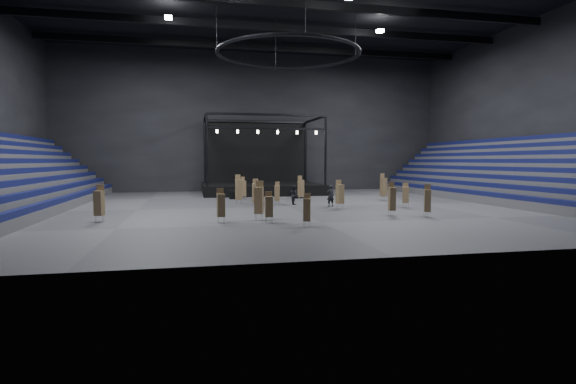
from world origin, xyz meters
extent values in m
plane|color=#444446|center=(0.00, 0.00, 0.00)|extent=(50.00, 50.00, 0.00)
cube|color=black|center=(0.00, 21.00, 9.00)|extent=(50.00, 0.20, 18.00)
cube|color=black|center=(0.00, -21.00, 9.00)|extent=(50.00, 0.20, 18.00)
cube|color=black|center=(25.00, 0.00, 9.00)|extent=(0.20, 42.00, 18.00)
cube|color=#4B4B4E|center=(-21.40, 0.00, 0.38)|extent=(7.20, 40.00, 0.75)
cube|color=#0D113C|center=(-18.12, 0.00, 0.95)|extent=(0.59, 40.00, 0.40)
cube|color=#4B4B4E|center=(-21.85, 0.00, 0.75)|extent=(6.30, 40.00, 1.50)
cube|color=#0D113C|center=(-19.02, 0.00, 1.70)|extent=(0.59, 40.00, 0.40)
cube|color=#4B4B4E|center=(-22.30, 0.00, 1.12)|extent=(5.40, 40.00, 2.25)
cube|color=#0D113C|center=(-19.91, 0.00, 2.45)|extent=(0.59, 40.00, 0.40)
cube|color=#0D113C|center=(-20.82, 0.00, 3.20)|extent=(0.59, 40.00, 0.40)
cube|color=#0D113C|center=(-21.71, 0.00, 3.95)|extent=(0.59, 40.00, 0.40)
cube|color=#4B4B4E|center=(21.40, 0.00, 0.38)|extent=(7.20, 40.00, 0.75)
cube|color=#0D113C|center=(18.12, 0.00, 0.95)|extent=(0.59, 40.00, 0.40)
cube|color=#4B4B4E|center=(21.85, 0.00, 0.75)|extent=(6.30, 40.00, 1.50)
cube|color=#0D113C|center=(19.02, 0.00, 1.70)|extent=(0.59, 40.00, 0.40)
cube|color=#4B4B4E|center=(22.30, 0.00, 1.12)|extent=(5.40, 40.00, 2.25)
cube|color=#0D113C|center=(19.91, 0.00, 2.45)|extent=(0.59, 40.00, 0.40)
cube|color=#4B4B4E|center=(22.75, 0.00, 1.50)|extent=(4.50, 40.00, 3.00)
cube|color=#0D113C|center=(20.82, 0.00, 3.20)|extent=(0.59, 40.00, 0.40)
cube|color=#4B4B4E|center=(23.20, 0.00, 1.88)|extent=(3.60, 40.00, 3.75)
cube|color=#0D113C|center=(21.71, 0.00, 3.95)|extent=(0.59, 40.00, 0.40)
cube|color=#4B4B4E|center=(23.65, 0.00, 2.25)|extent=(2.70, 40.00, 4.50)
cube|color=#0D113C|center=(22.61, 0.00, 4.70)|extent=(0.59, 40.00, 0.40)
cube|color=#4B4B4E|center=(24.10, 0.00, 2.62)|extent=(1.80, 40.00, 5.25)
cube|color=#0D113C|center=(23.52, 0.00, 5.45)|extent=(0.59, 40.00, 0.40)
cube|color=#4B4B4E|center=(24.55, 0.00, 3.00)|extent=(0.90, 40.00, 6.00)
cube|color=#0D113C|center=(24.41, 0.00, 6.20)|extent=(0.59, 40.00, 0.40)
cube|color=black|center=(0.00, 15.50, 0.60)|extent=(14.00, 10.00, 1.20)
cube|color=black|center=(0.00, 20.30, 5.20)|extent=(13.30, 0.30, 8.00)
cylinder|color=black|center=(-6.60, 10.90, 5.10)|extent=(0.24, 0.24, 7.80)
cylinder|color=black|center=(-6.60, 20.10, 5.10)|extent=(0.24, 0.24, 7.80)
cylinder|color=black|center=(6.60, 10.90, 5.10)|extent=(0.24, 0.24, 7.80)
cylinder|color=black|center=(6.60, 20.10, 5.10)|extent=(0.24, 0.24, 7.80)
cube|color=black|center=(0.00, 10.90, 9.00)|extent=(13.40, 0.25, 0.25)
cube|color=black|center=(0.00, 20.10, 9.00)|extent=(13.40, 0.25, 0.25)
cube|color=black|center=(0.00, 10.90, 7.50)|extent=(13.40, 0.20, 0.20)
cylinder|color=white|center=(-5.50, 10.90, 7.10)|extent=(0.24, 0.24, 0.35)
cylinder|color=white|center=(-3.30, 10.90, 7.10)|extent=(0.24, 0.24, 0.35)
cylinder|color=white|center=(-1.10, 10.90, 7.10)|extent=(0.24, 0.24, 0.35)
cylinder|color=white|center=(1.10, 10.90, 7.10)|extent=(0.24, 0.24, 0.35)
cylinder|color=white|center=(3.30, 10.90, 7.10)|extent=(0.24, 0.24, 0.35)
cylinder|color=white|center=(5.50, 10.90, 7.10)|extent=(0.24, 0.24, 0.35)
torus|color=black|center=(0.00, 0.00, 13.00)|extent=(12.30, 12.30, 0.30)
cylinder|color=black|center=(6.00, 0.00, 15.50)|extent=(0.04, 0.04, 5.00)
cylinder|color=black|center=(0.00, 6.00, 15.50)|extent=(0.04, 0.04, 5.00)
cylinder|color=black|center=(-6.00, 0.00, 15.50)|extent=(0.04, 0.04, 5.00)
cube|color=black|center=(0.00, 0.00, 17.20)|extent=(49.00, 0.35, 0.70)
cube|color=black|center=(0.00, 7.00, 17.20)|extent=(49.00, 0.35, 0.70)
cube|color=black|center=(0.00, 15.00, 17.20)|extent=(49.00, 0.35, 0.70)
cube|color=white|center=(-10.00, 4.00, 16.60)|extent=(0.60, 0.60, 0.25)
cube|color=white|center=(10.00, 4.00, 16.60)|extent=(0.60, 0.60, 0.25)
cube|color=black|center=(-3.79, 8.50, 0.43)|extent=(1.34, 0.78, 0.85)
cube|color=black|center=(2.74, 7.99, 0.41)|extent=(1.30, 0.77, 0.82)
cube|color=black|center=(3.21, 9.50, 0.42)|extent=(1.38, 0.91, 0.84)
cylinder|color=silver|center=(9.25, -3.31, 0.21)|extent=(0.03, 0.03, 0.42)
cylinder|color=silver|center=(9.25, -2.91, 0.21)|extent=(0.03, 0.03, 0.42)
cylinder|color=silver|center=(9.65, -3.31, 0.21)|extent=(0.03, 0.03, 0.42)
cylinder|color=silver|center=(9.65, -2.91, 0.21)|extent=(0.03, 0.03, 0.42)
cube|color=olive|center=(9.45, -3.11, 1.09)|extent=(0.65, 0.65, 1.35)
cube|color=olive|center=(9.53, -2.92, 1.72)|extent=(0.47, 0.23, 0.74)
cylinder|color=silver|center=(-4.22, 2.72, 0.21)|extent=(0.03, 0.03, 0.42)
cylinder|color=silver|center=(-4.22, 3.11, 0.21)|extent=(0.03, 0.03, 0.42)
cylinder|color=silver|center=(-3.82, 2.72, 0.21)|extent=(0.03, 0.03, 0.42)
cylinder|color=silver|center=(-3.82, 3.11, 0.21)|extent=(0.03, 0.03, 0.42)
cube|color=olive|center=(-4.02, 2.92, 1.33)|extent=(0.58, 0.58, 1.83)
cube|color=olive|center=(-4.05, 3.12, 2.20)|extent=(0.48, 0.14, 1.01)
cylinder|color=silver|center=(-1.55, -12.16, 0.17)|extent=(0.03, 0.03, 0.34)
cylinder|color=silver|center=(-1.55, -11.84, 0.17)|extent=(0.03, 0.03, 0.34)
cylinder|color=silver|center=(-1.22, -12.16, 0.17)|extent=(0.03, 0.03, 0.34)
cylinder|color=silver|center=(-1.22, -11.84, 0.17)|extent=(0.03, 0.03, 0.34)
cube|color=olive|center=(-1.38, -12.00, 1.02)|extent=(0.53, 0.53, 1.35)
cube|color=olive|center=(-1.32, -11.84, 1.64)|extent=(0.39, 0.19, 0.74)
cylinder|color=silver|center=(-3.55, -10.15, 0.20)|extent=(0.03, 0.03, 0.40)
cylinder|color=silver|center=(-3.55, -9.77, 0.20)|extent=(0.03, 0.03, 0.40)
cylinder|color=silver|center=(-3.17, -10.15, 0.20)|extent=(0.03, 0.03, 0.40)
cylinder|color=silver|center=(-3.17, -9.77, 0.20)|extent=(0.03, 0.03, 0.40)
cube|color=olive|center=(-3.36, -9.96, 1.06)|extent=(0.51, 0.51, 1.31)
cube|color=olive|center=(-3.35, -9.76, 1.66)|extent=(0.46, 0.09, 0.72)
cylinder|color=silver|center=(7.94, -9.30, 0.18)|extent=(0.03, 0.03, 0.36)
cylinder|color=silver|center=(7.94, -8.96, 0.18)|extent=(0.03, 0.03, 0.36)
cylinder|color=silver|center=(8.29, -9.30, 0.18)|extent=(0.03, 0.03, 0.36)
cylinder|color=silver|center=(8.29, -8.96, 0.18)|extent=(0.03, 0.03, 0.36)
cube|color=olive|center=(8.12, -9.13, 1.15)|extent=(0.57, 0.57, 1.57)
cube|color=olive|center=(8.19, -8.96, 1.88)|extent=(0.40, 0.21, 0.86)
cylinder|color=silver|center=(2.15, 4.84, 0.20)|extent=(0.03, 0.03, 0.41)
cylinder|color=silver|center=(2.15, 5.23, 0.20)|extent=(0.03, 0.03, 0.41)
cylinder|color=silver|center=(2.54, 4.84, 0.20)|extent=(0.03, 0.03, 0.41)
cylinder|color=silver|center=(2.54, 5.23, 0.20)|extent=(0.03, 0.03, 0.41)
cube|color=olive|center=(2.34, 5.04, 1.24)|extent=(0.63, 0.63, 1.67)
cube|color=olive|center=(2.27, 5.23, 2.03)|extent=(0.46, 0.22, 0.92)
cylinder|color=silver|center=(-14.20, -7.45, 0.22)|extent=(0.03, 0.03, 0.43)
cylinder|color=silver|center=(-14.20, -7.04, 0.22)|extent=(0.03, 0.03, 0.43)
cylinder|color=silver|center=(-13.80, -7.45, 0.22)|extent=(0.03, 0.03, 0.43)
cylinder|color=silver|center=(-13.80, -7.04, 0.22)|extent=(0.03, 0.03, 0.43)
cube|color=olive|center=(-14.00, -7.25, 1.23)|extent=(0.65, 0.65, 1.61)
cube|color=olive|center=(-13.94, -7.04, 1.99)|extent=(0.49, 0.21, 0.88)
cylinder|color=silver|center=(5.84, -8.02, 0.18)|extent=(0.03, 0.03, 0.37)
cylinder|color=silver|center=(5.84, -7.68, 0.18)|extent=(0.03, 0.03, 0.37)
cylinder|color=silver|center=(6.19, -8.02, 0.18)|extent=(0.03, 0.03, 0.37)
cylinder|color=silver|center=(6.19, -7.68, 0.18)|extent=(0.03, 0.03, 0.37)
cube|color=olive|center=(6.02, -7.85, 1.20)|extent=(0.47, 0.47, 1.67)
cube|color=olive|center=(6.03, -7.67, 1.99)|extent=(0.43, 0.09, 0.92)
cylinder|color=silver|center=(-6.52, -9.42, 0.20)|extent=(0.03, 0.03, 0.39)
cylinder|color=silver|center=(-6.52, -9.05, 0.20)|extent=(0.03, 0.03, 0.39)
cylinder|color=silver|center=(-6.15, -9.42, 0.20)|extent=(0.03, 0.03, 0.39)
cylinder|color=silver|center=(-6.15, -9.05, 0.20)|extent=(0.03, 0.03, 0.39)
cube|color=olive|center=(-6.33, -9.23, 1.13)|extent=(0.52, 0.52, 1.47)
cube|color=olive|center=(-6.36, -9.04, 1.81)|extent=(0.46, 0.11, 0.81)
cylinder|color=silver|center=(3.52, -3.09, 0.22)|extent=(0.03, 0.03, 0.44)
cylinder|color=silver|center=(3.52, -2.67, 0.22)|extent=(0.03, 0.03, 0.44)
cylinder|color=silver|center=(3.94, -3.09, 0.22)|extent=(0.03, 0.03, 0.44)
cylinder|color=silver|center=(3.94, -2.67, 0.22)|extent=(0.03, 0.03, 0.44)
cube|color=olive|center=(3.73, -2.88, 1.23)|extent=(0.65, 0.65, 1.57)
cube|color=olive|center=(3.67, -2.67, 1.96)|extent=(0.51, 0.19, 0.86)
cylinder|color=silver|center=(-4.00, -8.75, 0.23)|extent=(0.03, 0.03, 0.45)
cylinder|color=silver|center=(-4.00, -8.32, 0.23)|extent=(0.03, 0.03, 0.45)
cylinder|color=silver|center=(-3.58, -8.75, 0.23)|extent=(0.03, 0.03, 0.45)
cylinder|color=silver|center=(-3.58, -8.32, 0.23)|extent=(0.03, 0.03, 0.45)
cube|color=olive|center=(-3.79, -8.54, 1.33)|extent=(0.70, 0.70, 1.76)
cube|color=olive|center=(-3.71, -8.32, 2.16)|extent=(0.51, 0.24, 0.97)
cylinder|color=silver|center=(-3.27, 7.08, 0.18)|extent=(0.03, 0.03, 0.35)
cylinder|color=silver|center=(-3.27, 7.42, 0.18)|extent=(0.03, 0.03, 0.35)
cylinder|color=silver|center=(-2.93, 7.08, 0.18)|extent=(0.03, 0.03, 0.35)
cylinder|color=silver|center=(-2.93, 7.42, 0.18)|extent=(0.03, 0.03, 0.35)
cube|color=olive|center=(-3.10, 7.25, 1.15)|extent=(0.53, 0.53, 1.60)
cube|color=olive|center=(-3.16, 7.42, 1.90)|extent=(0.40, 0.18, 0.88)
cylinder|color=silver|center=(-3.04, 0.09, 0.20)|extent=(0.03, 0.03, 0.40)
cylinder|color=silver|center=(-3.04, 0.48, 0.20)|extent=(0.03, 0.03, 0.40)
cylinder|color=silver|center=(-2.66, 0.09, 0.20)|extent=(0.03, 0.03, 0.40)
cylinder|color=silver|center=(-2.66, 0.48, 0.20)|extent=(0.03, 0.03, 0.40)
cube|color=olive|center=(-2.85, 0.28, 1.21)|extent=(0.60, 0.60, 1.62)
cube|color=olive|center=(-2.80, 0.48, 1.97)|extent=(0.46, 0.18, 0.89)
cylinder|color=silver|center=(10.24, 3.42, 0.22)|extent=(0.03, 0.03, 0.43)
cylinder|color=silver|center=(10.24, 3.83, 0.22)|extent=(0.03, 0.03, 0.43)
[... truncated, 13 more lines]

